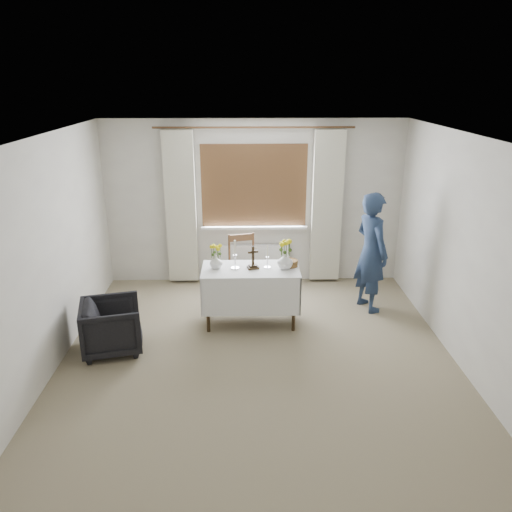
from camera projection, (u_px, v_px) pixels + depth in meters
The scene contains 12 objects.
ground at pixel (258, 363), 5.65m from camera, with size 5.00×5.00×0.00m, color gray.
altar_table at pixel (251, 296), 6.47m from camera, with size 1.24×0.64×0.76m, color white.
wooden_chair at pixel (244, 267), 7.23m from camera, with size 0.42×0.42×0.91m, color #53381C, non-canonical shape.
armchair at pixel (112, 326), 5.83m from camera, with size 0.66×0.68×0.62m, color black.
person at pixel (371, 252), 6.74m from camera, with size 0.60×0.40×1.65m, color navy.
radiator at pixel (254, 263), 7.83m from camera, with size 1.10×0.10×0.60m, color silver.
wooden_cross at pixel (253, 257), 6.29m from camera, with size 0.14×0.10×0.30m, color black, non-canonical shape.
candlestick_left at pixel (235, 254), 6.28m from camera, with size 0.11×0.11×0.38m, color white, non-canonical shape.
candlestick_right at pixel (267, 256), 6.32m from camera, with size 0.09×0.09×0.30m, color white, non-canonical shape.
flower_vase_left at pixel (216, 262), 6.32m from camera, with size 0.16×0.16×0.17m, color silver.
flower_vase_right at pixel (285, 261), 6.30m from camera, with size 0.20×0.20×0.21m, color silver.
wicker_basket at pixel (290, 263), 6.41m from camera, with size 0.21×0.21×0.08m, color brown.
Camera 1 is at (-0.14, -4.90, 3.06)m, focal length 35.00 mm.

